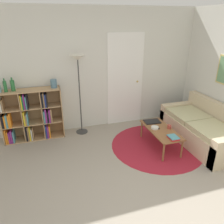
{
  "coord_description": "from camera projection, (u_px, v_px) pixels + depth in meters",
  "views": [
    {
      "loc": [
        -1.15,
        -1.8,
        2.34
      ],
      "look_at": [
        -0.11,
        1.53,
        0.85
      ],
      "focal_mm": 35.0,
      "sensor_mm": 36.0,
      "label": 1
    }
  ],
  "objects": [
    {
      "name": "cup",
      "position": [
        169.0,
        127.0,
        4.22
      ],
      "size": [
        0.08,
        0.08,
        0.07
      ],
      "color": "#A33D33",
      "rests_on": "coffee_table"
    },
    {
      "name": "couch",
      "position": [
        204.0,
        129.0,
        4.44
      ],
      "size": [
        0.89,
        1.81,
        0.79
      ],
      "color": "#CCB793",
      "rests_on": "ground_plane"
    },
    {
      "name": "bowl",
      "position": [
        155.0,
        128.0,
        4.23
      ],
      "size": [
        0.14,
        0.14,
        0.04
      ],
      "color": "silver",
      "rests_on": "coffee_table"
    },
    {
      "name": "book_stack_on_table",
      "position": [
        173.0,
        138.0,
        3.87
      ],
      "size": [
        0.16,
        0.2,
        0.04
      ],
      "color": "#B21E23",
      "rests_on": "coffee_table"
    },
    {
      "name": "bookshelf",
      "position": [
        30.0,
        116.0,
        4.47
      ],
      "size": [
        1.2,
        0.34,
        1.06
      ],
      "color": "tan",
      "rests_on": "ground_plane"
    },
    {
      "name": "remote",
      "position": [
        156.0,
        127.0,
        4.27
      ],
      "size": [
        0.05,
        0.17,
        0.02
      ],
      "color": "black",
      "rests_on": "coffee_table"
    },
    {
      "name": "coffee_table",
      "position": [
        161.0,
        131.0,
        4.22
      ],
      "size": [
        0.45,
        1.0,
        0.38
      ],
      "color": "brown",
      "rests_on": "ground_plane"
    },
    {
      "name": "wall_back",
      "position": [
        100.0,
        71.0,
        4.78
      ],
      "size": [
        7.44,
        0.11,
        2.6
      ],
      "color": "silver",
      "rests_on": "ground_plane"
    },
    {
      "name": "bottle_middle",
      "position": [
        5.0,
        86.0,
        4.1
      ],
      "size": [
        0.06,
        0.06,
        0.26
      ],
      "color": "#236633",
      "rests_on": "bookshelf"
    },
    {
      "name": "laptop",
      "position": [
        152.0,
        122.0,
        4.5
      ],
      "size": [
        0.34,
        0.24,
        0.02
      ],
      "color": "black",
      "rests_on": "coffee_table"
    },
    {
      "name": "rug",
      "position": [
        157.0,
        145.0,
        4.38
      ],
      "size": [
        1.82,
        1.82,
        0.01
      ],
      "color": "maroon",
      "rests_on": "ground_plane"
    },
    {
      "name": "floor_lamp",
      "position": [
        78.0,
        68.0,
        4.35
      ],
      "size": [
        0.3,
        0.3,
        1.69
      ],
      "color": "#333333",
      "rests_on": "ground_plane"
    },
    {
      "name": "ground_plane",
      "position": [
        155.0,
        216.0,
        2.81
      ],
      "size": [
        14.0,
        14.0,
        0.0
      ],
      "primitive_type": "plane",
      "color": "gray"
    },
    {
      "name": "vase_on_shelf",
      "position": [
        54.0,
        84.0,
        4.36
      ],
      "size": [
        0.13,
        0.13,
        0.17
      ],
      "color": "slate",
      "rests_on": "bookshelf"
    },
    {
      "name": "bottle_right",
      "position": [
        13.0,
        85.0,
        4.16
      ],
      "size": [
        0.08,
        0.08,
        0.26
      ],
      "color": "#236633",
      "rests_on": "bookshelf"
    }
  ]
}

